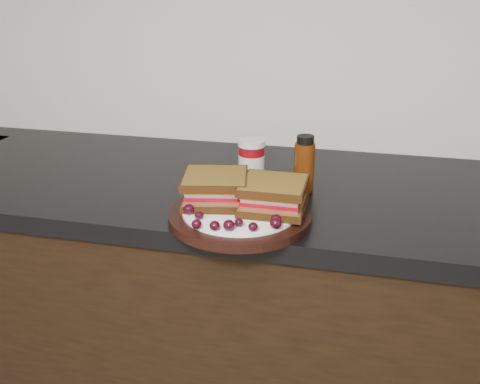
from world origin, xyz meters
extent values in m
cube|color=black|center=(0.00, 1.70, 0.43)|extent=(3.96, 0.58, 0.86)
cube|color=black|center=(0.00, 1.70, 0.88)|extent=(3.98, 0.60, 0.04)
cylinder|color=black|center=(0.02, 1.48, 0.91)|extent=(0.28, 0.28, 0.02)
ellipsoid|color=black|center=(-0.07, 1.44, 0.93)|extent=(0.02, 0.02, 0.02)
ellipsoid|color=black|center=(-0.04, 1.42, 0.93)|extent=(0.02, 0.02, 0.02)
ellipsoid|color=black|center=(-0.03, 1.38, 0.93)|extent=(0.02, 0.02, 0.02)
ellipsoid|color=black|center=(0.00, 1.38, 0.93)|extent=(0.02, 0.02, 0.02)
ellipsoid|color=black|center=(0.02, 1.39, 0.93)|extent=(0.02, 0.02, 0.02)
ellipsoid|color=black|center=(0.04, 1.41, 0.93)|extent=(0.02, 0.02, 0.02)
ellipsoid|color=black|center=(0.07, 1.39, 0.93)|extent=(0.02, 0.02, 0.02)
ellipsoid|color=black|center=(0.10, 1.41, 0.93)|extent=(0.02, 0.02, 0.02)
ellipsoid|color=black|center=(0.10, 1.44, 0.93)|extent=(0.02, 0.02, 0.02)
ellipsoid|color=black|center=(0.08, 1.46, 0.93)|extent=(0.02, 0.02, 0.02)
ellipsoid|color=black|center=(0.10, 1.51, 0.93)|extent=(0.02, 0.02, 0.02)
ellipsoid|color=black|center=(0.08, 1.51, 0.93)|extent=(0.02, 0.02, 0.02)
ellipsoid|color=black|center=(0.07, 1.52, 0.93)|extent=(0.02, 0.02, 0.02)
ellipsoid|color=black|center=(-0.04, 1.54, 0.93)|extent=(0.02, 0.02, 0.02)
ellipsoid|color=black|center=(-0.05, 1.49, 0.93)|extent=(0.02, 0.02, 0.02)
ellipsoid|color=black|center=(-0.05, 1.47, 0.93)|extent=(0.02, 0.02, 0.02)
ellipsoid|color=black|center=(-0.04, 1.53, 0.93)|extent=(0.02, 0.02, 0.02)
ellipsoid|color=black|center=(-0.05, 1.51, 0.93)|extent=(0.02, 0.02, 0.02)
ellipsoid|color=black|center=(-0.07, 1.49, 0.93)|extent=(0.02, 0.02, 0.02)
cylinder|color=maroon|center=(-0.01, 1.73, 0.95)|extent=(0.08, 0.08, 0.09)
cylinder|color=#4B1F07|center=(0.12, 1.68, 0.96)|extent=(0.06, 0.06, 0.13)
camera|label=1|loc=(0.25, 0.55, 1.34)|focal=40.00mm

